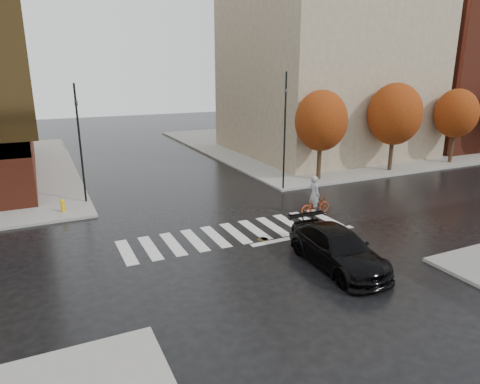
% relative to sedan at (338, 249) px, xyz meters
% --- Properties ---
extents(ground, '(120.00, 120.00, 0.00)m').
position_rel_sedan_xyz_m(ground, '(-2.32, 4.76, -0.80)').
color(ground, black).
rests_on(ground, ground).
extents(sidewalk_ne, '(30.00, 30.00, 0.15)m').
position_rel_sedan_xyz_m(sidewalk_ne, '(18.68, 25.76, -0.72)').
color(sidewalk_ne, gray).
rests_on(sidewalk_ne, ground).
extents(crosswalk, '(12.00, 3.00, 0.01)m').
position_rel_sedan_xyz_m(crosswalk, '(-2.32, 5.26, -0.79)').
color(crosswalk, silver).
rests_on(crosswalk, ground).
extents(building_ne_tan, '(16.00, 16.00, 18.00)m').
position_rel_sedan_xyz_m(building_ne_tan, '(14.68, 21.76, 8.35)').
color(building_ne_tan, gray).
rests_on(building_ne_tan, sidewalk_ne).
extents(building_ne_brick, '(14.00, 14.00, 14.00)m').
position_rel_sedan_xyz_m(building_ne_brick, '(30.68, 20.76, 6.35)').
color(building_ne_brick, maroon).
rests_on(building_ne_brick, sidewalk_ne).
extents(tree_ne_a, '(3.80, 3.80, 6.50)m').
position_rel_sedan_xyz_m(tree_ne_a, '(7.68, 12.16, 3.66)').
color(tree_ne_a, '#332116').
rests_on(tree_ne_a, sidewalk_ne).
extents(tree_ne_b, '(4.20, 4.20, 6.89)m').
position_rel_sedan_xyz_m(tree_ne_b, '(14.68, 12.16, 3.82)').
color(tree_ne_b, '#332116').
rests_on(tree_ne_b, sidewalk_ne).
extents(tree_ne_c, '(3.60, 3.60, 6.31)m').
position_rel_sedan_xyz_m(tree_ne_c, '(21.68, 12.16, 3.58)').
color(tree_ne_c, '#332116').
rests_on(tree_ne_c, sidewalk_ne).
extents(sedan, '(2.50, 5.59, 1.59)m').
position_rel_sedan_xyz_m(sedan, '(0.00, 0.00, 0.00)').
color(sedan, black).
rests_on(sedan, ground).
extents(cyclist, '(2.07, 0.88, 2.29)m').
position_rel_sedan_xyz_m(cyclist, '(3.00, 5.94, -0.02)').
color(cyclist, '#9F310E').
rests_on(cyclist, ground).
extents(traffic_light_nw, '(0.21, 0.19, 7.13)m').
position_rel_sedan_xyz_m(traffic_light_nw, '(-8.62, 13.76, 3.40)').
color(traffic_light_nw, black).
rests_on(traffic_light_nw, sidewalk_nw).
extents(traffic_light_ne, '(0.21, 0.23, 7.75)m').
position_rel_sedan_xyz_m(traffic_light_ne, '(3.98, 11.06, 3.82)').
color(traffic_light_ne, black).
rests_on(traffic_light_ne, sidewalk_ne).
extents(fire_hydrant, '(0.27, 0.27, 0.75)m').
position_rel_sedan_xyz_m(fire_hydrant, '(-10.03, 12.20, -0.23)').
color(fire_hydrant, '#E9AE0D').
rests_on(fire_hydrant, sidewalk_nw).
extents(manhole, '(0.70, 0.70, 0.01)m').
position_rel_sedan_xyz_m(manhole, '(-1.46, 3.91, -0.79)').
color(manhole, '#493C1A').
rests_on(manhole, ground).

